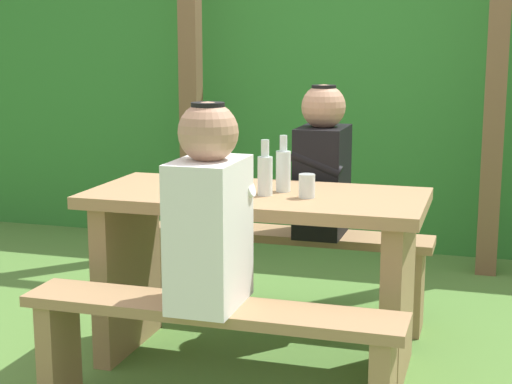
% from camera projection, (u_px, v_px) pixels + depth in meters
% --- Properties ---
extents(ground_plane, '(12.00, 12.00, 0.00)m').
position_uv_depth(ground_plane, '(256.00, 362.00, 3.43)').
color(ground_plane, '#507C35').
extents(hedge_backdrop, '(6.40, 0.62, 1.71)m').
position_uv_depth(hedge_backdrop, '(352.00, 116.00, 5.46)').
color(hedge_backdrop, '#307A2E').
rests_on(hedge_backdrop, ground_plane).
extents(pergola_post_left, '(0.12, 0.12, 2.22)m').
position_uv_depth(pergola_post_left, '(191.00, 82.00, 5.06)').
color(pergola_post_left, brown).
rests_on(pergola_post_left, ground_plane).
extents(pergola_post_right, '(0.12, 0.12, 2.22)m').
position_uv_depth(pergola_post_right, '(496.00, 87.00, 4.53)').
color(pergola_post_right, brown).
rests_on(pergola_post_right, ground_plane).
extents(picnic_table, '(1.40, 0.64, 0.75)m').
position_uv_depth(picnic_table, '(256.00, 248.00, 3.34)').
color(picnic_table, '#9E7A51').
rests_on(picnic_table, ground_plane).
extents(bench_near, '(1.40, 0.24, 0.45)m').
position_uv_depth(bench_near, '(211.00, 338.00, 2.84)').
color(bench_near, '#9E7A51').
rests_on(bench_near, ground_plane).
extents(bench_far, '(1.40, 0.24, 0.45)m').
position_uv_depth(bench_far, '(289.00, 256.00, 3.91)').
color(bench_far, '#9E7A51').
rests_on(bench_far, ground_plane).
extents(person_white_shirt, '(0.25, 0.35, 0.72)m').
position_uv_depth(person_white_shirt, '(209.00, 213.00, 2.75)').
color(person_white_shirt, white).
rests_on(person_white_shirt, bench_near).
extents(person_black_coat, '(0.25, 0.35, 0.72)m').
position_uv_depth(person_black_coat, '(322.00, 166.00, 3.77)').
color(person_black_coat, black).
rests_on(person_black_coat, bench_far).
extents(drinking_glass, '(0.07, 0.07, 0.10)m').
position_uv_depth(drinking_glass, '(307.00, 186.00, 3.17)').
color(drinking_glass, silver).
rests_on(drinking_glass, picnic_table).
extents(bottle_left, '(0.07, 0.07, 0.25)m').
position_uv_depth(bottle_left, '(210.00, 166.00, 3.35)').
color(bottle_left, silver).
rests_on(bottle_left, picnic_table).
extents(bottle_right, '(0.06, 0.06, 0.23)m').
position_uv_depth(bottle_right, '(265.00, 173.00, 3.21)').
color(bottle_right, silver).
rests_on(bottle_right, picnic_table).
extents(bottle_center, '(0.06, 0.06, 0.24)m').
position_uv_depth(bottle_center, '(283.00, 169.00, 3.29)').
color(bottle_center, silver).
rests_on(bottle_center, picnic_table).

